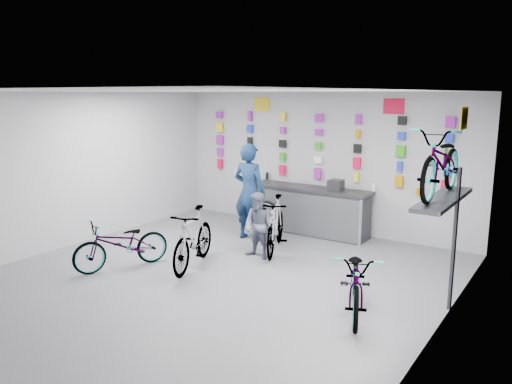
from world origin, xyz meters
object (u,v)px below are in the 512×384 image
Objects in this scene: bike_left at (122,244)px; bike_right at (357,280)px; bike_center at (193,238)px; counter at (309,211)px; bike_service at (275,225)px; customer at (259,226)px; clerk at (249,192)px.

bike_left is 4.08m from bike_right.
bike_right is at bearing -21.74° from bike_center.
counter is 4.02m from bike_right.
bike_right is 1.01× the size of bike_service.
bike_right is 1.45× the size of customer.
bike_service is 1.09m from clerk.
bike_center is 3.07m from bike_right.
counter reaches higher than bike_left.
counter is 2.01m from customer.
customer is (0.83, -0.92, -0.39)m from clerk.
customer is (0.67, 1.03, 0.09)m from bike_center.
clerk is at bearing 137.33° from customer.
bike_center is 1.69m from bike_service.
clerk is at bearing 76.02° from bike_center.
bike_service is (-2.34, 1.68, 0.06)m from bike_right.
counter reaches higher than bike_right.
bike_service is 0.51m from customer.
bike_left is at bearing -161.81° from bike_center.
clerk reaches higher than counter.
bike_left is 2.86m from clerk.
customer is at bearing 69.79° from bike_left.
counter is 3.11m from bike_center.
counter is 1.36× the size of clerk.
bike_service reaches higher than bike_left.
clerk is (-0.79, -1.09, 0.51)m from counter.
customer is at bearing 38.32° from bike_center.
counter is 1.44m from clerk.
bike_service is at bearing 45.85° from bike_center.
counter is at bearing 89.69° from bike_left.
customer reaches higher than counter.
bike_left is at bearing -112.91° from counter.
customer is at bearing 131.38° from clerk.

